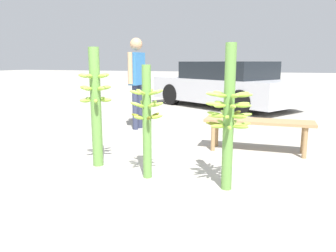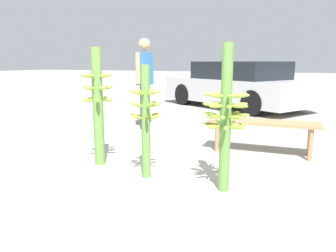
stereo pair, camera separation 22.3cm
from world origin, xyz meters
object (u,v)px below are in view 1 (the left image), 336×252
(banana_stalk_center, at_px, (147,119))
(banana_stalk_right, at_px, (229,116))
(vendor_person, at_px, (137,74))
(market_bench, at_px, (258,124))
(parked_car, at_px, (224,85))
(banana_stalk_left, at_px, (96,105))

(banana_stalk_center, bearing_deg, banana_stalk_right, -1.73)
(banana_stalk_right, height_order, vendor_person, vendor_person)
(vendor_person, height_order, market_bench, vendor_person)
(banana_stalk_right, xyz_separation_m, parked_car, (-1.26, 6.19, -0.13))
(market_bench, bearing_deg, banana_stalk_left, -145.62)
(parked_car, bearing_deg, banana_stalk_left, -154.24)
(banana_stalk_right, bearing_deg, market_bench, 84.45)
(banana_stalk_right, distance_m, market_bench, 1.62)
(vendor_person, bearing_deg, banana_stalk_center, 32.69)
(banana_stalk_left, height_order, banana_stalk_right, banana_stalk_right)
(banana_stalk_center, height_order, parked_car, parked_car)
(banana_stalk_left, distance_m, banana_stalk_center, 0.79)
(banana_stalk_right, xyz_separation_m, vendor_person, (-2.21, 2.48, 0.30))
(banana_stalk_right, relative_size, vendor_person, 0.85)
(banana_stalk_left, distance_m, market_bench, 2.30)
(banana_stalk_left, distance_m, banana_stalk_right, 1.68)
(parked_car, bearing_deg, banana_stalk_center, -147.03)
(banana_stalk_center, bearing_deg, market_bench, 55.80)
(market_bench, distance_m, parked_car, 4.84)
(banana_stalk_left, bearing_deg, banana_stalk_center, -13.49)
(market_bench, bearing_deg, parked_car, 104.52)
(vendor_person, distance_m, parked_car, 3.86)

